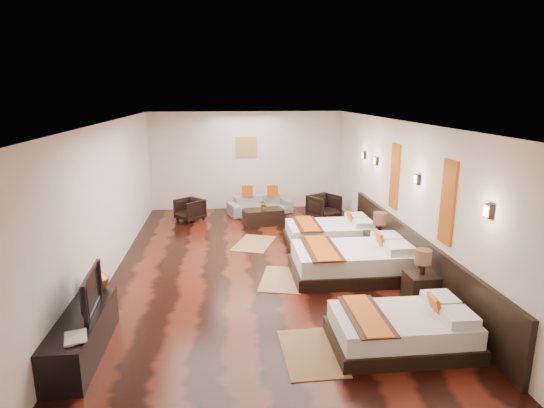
{
  "coord_description": "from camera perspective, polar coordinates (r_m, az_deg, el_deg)",
  "views": [
    {
      "loc": [
        -0.61,
        -8.26,
        3.32
      ],
      "look_at": [
        0.32,
        0.69,
        1.1
      ],
      "focal_mm": 29.94,
      "sensor_mm": 36.0,
      "label": 1
    }
  ],
  "objects": [
    {
      "name": "jute_mat_mid",
      "position": [
        8.38,
        1.32,
        -9.43
      ],
      "size": [
        1.01,
        1.34,
        0.01
      ],
      "primitive_type": "cube",
      "rotation": [
        0.0,
        0.0,
        -0.23
      ],
      "color": "olive",
      "rests_on": "floor"
    },
    {
      "name": "back_wall",
      "position": [
        13.16,
        -3.23,
        5.45
      ],
      "size": [
        5.5,
        0.01,
        2.8
      ],
      "primitive_type": "cube",
      "color": "silver",
      "rests_on": "floor"
    },
    {
      "name": "sconce_far",
      "position": [
        10.31,
        12.94,
        5.32
      ],
      "size": [
        0.07,
        0.12,
        0.18
      ],
      "color": "black",
      "rests_on": "right_wall"
    },
    {
      "name": "tv_console",
      "position": [
        6.55,
        -22.75,
        -15.0
      ],
      "size": [
        0.5,
        1.8,
        0.55
      ],
      "primitive_type": "cube",
      "color": "black",
      "rests_on": "floor"
    },
    {
      "name": "book",
      "position": [
        5.91,
        -24.71,
        -15.26
      ],
      "size": [
        0.33,
        0.39,
        0.03
      ],
      "primitive_type": "imported",
      "rotation": [
        0.0,
        0.0,
        0.3
      ],
      "color": "black",
      "rests_on": "tv_console"
    },
    {
      "name": "sconce_mid",
      "position": [
        8.29,
        17.77,
        2.99
      ],
      "size": [
        0.07,
        0.12,
        0.18
      ],
      "color": "black",
      "rests_on": "right_wall"
    },
    {
      "name": "jute_mat_near",
      "position": [
        6.27,
        4.98,
        -18.09
      ],
      "size": [
        0.78,
        1.22,
        0.01
      ],
      "primitive_type": "cube",
      "rotation": [
        0.0,
        0.0,
        0.02
      ],
      "color": "olive",
      "rests_on": "floor"
    },
    {
      "name": "gold_artwork",
      "position": [
        13.09,
        -3.25,
        7.17
      ],
      "size": [
        0.6,
        0.04,
        0.6
      ],
      "primitive_type": "cube",
      "color": "#AD873F",
      "rests_on": "back_wall"
    },
    {
      "name": "floor",
      "position": [
        8.92,
        -1.6,
        -7.99
      ],
      "size": [
        5.5,
        9.5,
        0.01
      ],
      "primitive_type": "cube",
      "color": "black",
      "rests_on": "ground"
    },
    {
      "name": "nightstand_b",
      "position": [
        9.48,
        13.24,
        -4.8
      ],
      "size": [
        0.5,
        0.5,
        0.98
      ],
      "color": "black",
      "rests_on": "floor"
    },
    {
      "name": "nightstand_a",
      "position": [
        7.71,
        18.23,
        -9.72
      ],
      "size": [
        0.47,
        0.47,
        0.93
      ],
      "color": "black",
      "rests_on": "floor"
    },
    {
      "name": "orange_panel_a",
      "position": [
        7.36,
        21.23,
        0.2
      ],
      "size": [
        0.04,
        0.4,
        1.3
      ],
      "primitive_type": "cube",
      "color": "#D86014",
      "rests_on": "right_wall"
    },
    {
      "name": "coffee_table",
      "position": [
        11.69,
        -1.12,
        -1.62
      ],
      "size": [
        1.07,
        0.67,
        0.4
      ],
      "primitive_type": "cube",
      "rotation": [
        0.0,
        0.0,
        0.18
      ],
      "color": "black",
      "rests_on": "floor"
    },
    {
      "name": "armchair_right",
      "position": [
        12.26,
        6.54,
        -0.35
      ],
      "size": [
        0.97,
        0.98,
        0.66
      ],
      "primitive_type": "imported",
      "rotation": [
        0.0,
        0.0,
        0.53
      ],
      "color": "black",
      "rests_on": "floor"
    },
    {
      "name": "sconce_lounge",
      "position": [
        11.16,
        11.46,
        6.02
      ],
      "size": [
        0.07,
        0.12,
        0.18
      ],
      "color": "black",
      "rests_on": "right_wall"
    },
    {
      "name": "tv",
      "position": [
        6.41,
        -22.47,
        -10.18
      ],
      "size": [
        0.19,
        0.95,
        0.55
      ],
      "primitive_type": "imported",
      "rotation": [
        0.0,
        0.0,
        1.64
      ],
      "color": "black",
      "rests_on": "tv_console"
    },
    {
      "name": "sofa",
      "position": [
        12.68,
        -1.52,
        -0.11
      ],
      "size": [
        1.89,
        1.16,
        0.52
      ],
      "primitive_type": "imported",
      "rotation": [
        0.0,
        0.0,
        0.29
      ],
      "color": "gray",
      "rests_on": "floor"
    },
    {
      "name": "figurine",
      "position": [
        7.07,
        -21.23,
        -8.61
      ],
      "size": [
        0.38,
        0.38,
        0.36
      ],
      "primitive_type": "imported",
      "rotation": [
        0.0,
        0.0,
        0.11
      ],
      "color": "brown",
      "rests_on": "tv_console"
    },
    {
      "name": "ceiling",
      "position": [
        8.29,
        -1.73,
        10.27
      ],
      "size": [
        5.5,
        9.5,
        0.01
      ],
      "primitive_type": "cube",
      "color": "white",
      "rests_on": "floor"
    },
    {
      "name": "bed_near",
      "position": [
        6.51,
        16.13,
        -14.91
      ],
      "size": [
        1.86,
        1.17,
        0.71
      ],
      "color": "black",
      "rests_on": "floor"
    },
    {
      "name": "orange_panel_b",
      "position": [
        9.33,
        15.18,
        3.38
      ],
      "size": [
        0.04,
        0.4,
        1.3
      ],
      "primitive_type": "cube",
      "color": "#D86014",
      "rests_on": "right_wall"
    },
    {
      "name": "jute_mat_far",
      "position": [
        10.28,
        -2.27,
        -4.96
      ],
      "size": [
        1.12,
        1.38,
        0.01
      ],
      "primitive_type": "cube",
      "rotation": [
        0.0,
        0.0,
        -0.35
      ],
      "color": "olive",
      "rests_on": "floor"
    },
    {
      "name": "headboard_panel",
      "position": [
        8.65,
        17.12,
        -6.15
      ],
      "size": [
        0.08,
        6.6,
        0.9
      ],
      "primitive_type": "cube",
      "color": "black",
      "rests_on": "floor"
    },
    {
      "name": "left_wall",
      "position": [
        8.74,
        -19.94,
        0.34
      ],
      "size": [
        0.01,
        9.5,
        2.8
      ],
      "primitive_type": "cube",
      "color": "silver",
      "rests_on": "floor"
    },
    {
      "name": "bed_far",
      "position": [
        10.22,
        7.39,
        -3.71
      ],
      "size": [
        1.94,
        1.22,
        0.74
      ],
      "color": "black",
      "rests_on": "floor"
    },
    {
      "name": "sconce_near",
      "position": [
        6.38,
        25.55,
        -0.82
      ],
      "size": [
        0.07,
        0.12,
        0.18
      ],
      "color": "black",
      "rests_on": "right_wall"
    },
    {
      "name": "table_plant",
      "position": [
        11.55,
        -1.0,
        -0.05
      ],
      "size": [
        0.32,
        0.3,
        0.29
      ],
      "primitive_type": "imported",
      "rotation": [
        0.0,
        0.0,
        0.35
      ],
      "color": "#28591D",
      "rests_on": "coffee_table"
    },
    {
      "name": "armchair_left",
      "position": [
        12.22,
        -10.29,
        -0.7
      ],
      "size": [
        0.9,
        0.9,
        0.59
      ],
      "primitive_type": "imported",
      "rotation": [
        0.0,
        0.0,
        -0.84
      ],
      "color": "black",
      "rests_on": "floor"
    },
    {
      "name": "right_wall",
      "position": [
        9.12,
        15.84,
        1.18
      ],
      "size": [
        0.01,
        9.5,
        2.8
      ],
      "primitive_type": "cube",
      "color": "silver",
      "rests_on": "floor"
    },
    {
      "name": "bed_mid",
      "position": [
        8.57,
        10.18,
        -7.09
      ],
      "size": [
        2.2,
        1.38,
        0.84
      ],
      "color": "black",
      "rests_on": "floor"
    }
  ]
}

